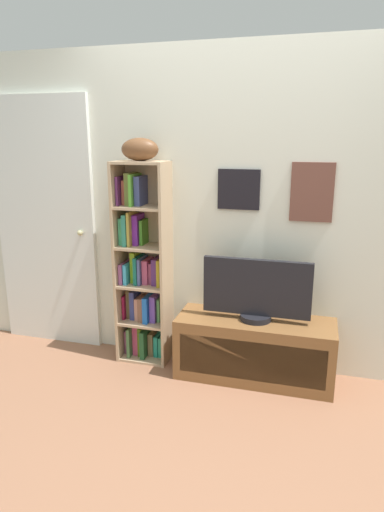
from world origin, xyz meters
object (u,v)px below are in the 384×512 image
object	(u,v)px
football	(140,149)
tv_stand	(254,349)
door	(46,225)
television	(257,291)
bookshelf	(142,272)

from	to	relation	value
football	tv_stand	xyz separation A→B (m)	(0.87, -0.07, -1.39)
tv_stand	door	world-z (taller)	door
television	door	world-z (taller)	door
football	tv_stand	size ratio (longest dim) A/B	0.24
tv_stand	television	size ratio (longest dim) A/B	1.48
bookshelf	tv_stand	bearing A→B (deg)	-6.34
television	door	distance (m)	1.79
football	tv_stand	bearing A→B (deg)	-4.61
tv_stand	door	distance (m)	1.92
bookshelf	television	distance (m)	0.89
bookshelf	door	world-z (taller)	door
football	door	world-z (taller)	door
football	television	xyz separation A→B (m)	(0.87, -0.07, -0.95)
door	tv_stand	bearing A→B (deg)	-5.73
bookshelf	door	distance (m)	0.92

